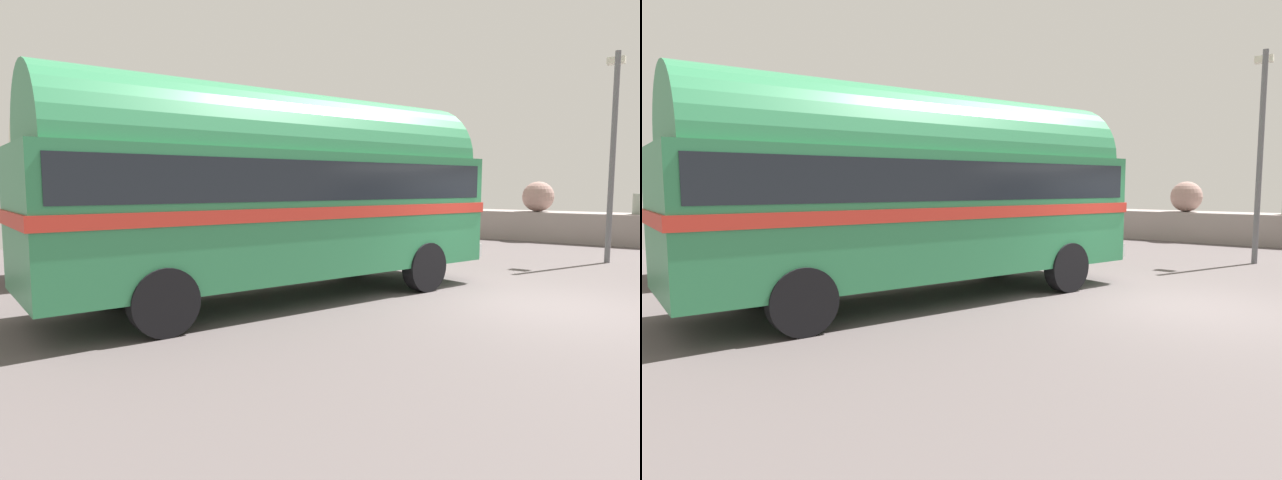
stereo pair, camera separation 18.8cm
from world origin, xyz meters
The scene contains 5 objects.
ground centered at (0.00, 0.00, 0.01)m, with size 32.00×26.00×0.02m.
breakwater centered at (-0.24, 11.84, 0.72)m, with size 31.36×2.17×2.43m.
vintage_coach centered at (-3.89, -2.30, 2.05)m, with size 4.64×8.91×3.70m.
second_coach centered at (-8.21, -0.53, 2.05)m, with size 4.72×8.91×3.70m.
lamp_post centered at (0.00, 6.54, 3.17)m, with size 0.44×0.90×5.54m.
Camera 1 is at (2.45, -9.46, 2.07)m, focal length 29.88 mm.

